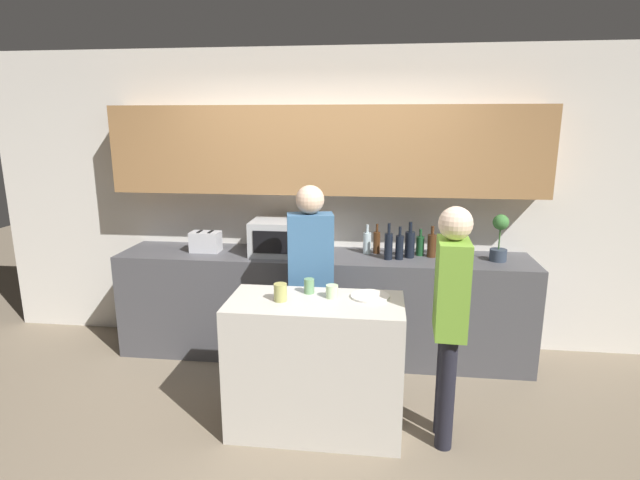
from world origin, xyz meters
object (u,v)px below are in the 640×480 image
at_px(potted_plant, 500,238).
at_px(bottle_2, 388,246).
at_px(microwave, 281,237).
at_px(cup_0, 309,286).
at_px(bottle_4, 410,244).
at_px(bottle_0, 367,242).
at_px(toaster, 206,242).
at_px(bottle_1, 377,242).
at_px(person_center, 450,308).
at_px(bottle_7, 444,243).
at_px(plate_on_island, 370,296).
at_px(cup_1, 280,292).
at_px(person_left, 310,272).
at_px(bottle_3, 399,247).
at_px(cup_2, 332,291).
at_px(bottle_5, 420,245).
at_px(bottle_6, 432,245).

distance_m(potted_plant, bottle_2, 0.92).
relative_size(microwave, cup_0, 5.08).
bearing_deg(bottle_4, bottle_0, 166.22).
relative_size(microwave, bottle_0, 2.00).
relative_size(toaster, bottle_0, 1.00).
bearing_deg(bottle_1, cup_0, -111.82).
distance_m(bottle_1, cup_0, 1.19).
relative_size(bottle_2, person_center, 0.20).
xyz_separation_m(toaster, bottle_4, (1.80, 0.02, 0.03)).
xyz_separation_m(bottle_2, bottle_7, (0.48, 0.18, -0.01)).
bearing_deg(plate_on_island, toaster, 145.80).
distance_m(cup_1, person_left, 0.58).
relative_size(bottle_2, person_left, 0.19).
xyz_separation_m(bottle_3, bottle_4, (0.09, 0.07, 0.01)).
relative_size(bottle_3, cup_2, 3.25).
height_order(potted_plant, bottle_0, potted_plant).
xyz_separation_m(potted_plant, bottle_7, (-0.44, 0.12, -0.09)).
bearing_deg(cup_0, bottle_7, 47.17).
xyz_separation_m(bottle_7, cup_2, (-0.86, -1.17, -0.07)).
xyz_separation_m(bottle_4, cup_1, (-0.89, -1.17, -0.06)).
distance_m(cup_2, person_left, 0.51).
bearing_deg(bottle_7, person_center, -94.48).
bearing_deg(bottle_7, bottle_4, -161.33).
relative_size(bottle_5, cup_1, 2.00).
height_order(bottle_1, person_left, person_left).
xyz_separation_m(plate_on_island, cup_2, (-0.25, -0.04, 0.04)).
bearing_deg(toaster, potted_plant, -0.00).
relative_size(bottle_0, cup_0, 2.54).
bearing_deg(bottle_0, bottle_6, -5.07).
height_order(microwave, bottle_0, microwave).
bearing_deg(potted_plant, cup_2, -140.83).
xyz_separation_m(toaster, cup_1, (0.91, -1.15, -0.04)).
height_order(microwave, bottle_2, bottle_2).
bearing_deg(bottle_0, toaster, -175.69).
height_order(bottle_0, bottle_6, bottle_6).
relative_size(bottle_7, plate_on_island, 1.10).
relative_size(potted_plant, person_left, 0.24).
relative_size(microwave, potted_plant, 1.32).
xyz_separation_m(bottle_4, person_center, (0.19, -1.18, -0.12)).
xyz_separation_m(microwave, person_left, (0.34, -0.59, -0.12)).
bearing_deg(bottle_4, bottle_6, 12.05).
height_order(bottle_6, cup_1, bottle_6).
xyz_separation_m(toaster, potted_plant, (2.53, -0.00, 0.11)).
distance_m(microwave, person_left, 0.69).
distance_m(toaster, cup_2, 1.63).
xyz_separation_m(bottle_1, cup_1, (-0.61, -1.28, -0.05)).
height_order(bottle_1, cup_0, bottle_1).
height_order(toaster, cup_2, toaster).
xyz_separation_m(cup_1, person_left, (0.12, 0.56, -0.03)).
height_order(bottle_2, bottle_4, same).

